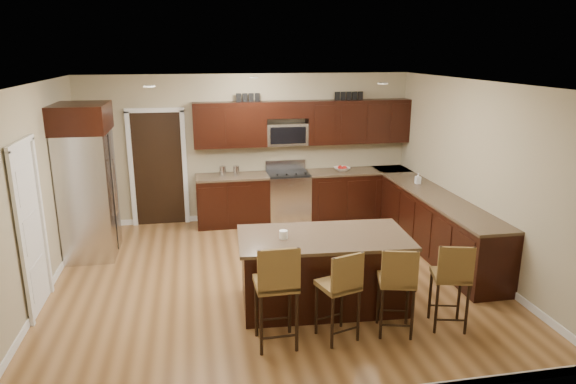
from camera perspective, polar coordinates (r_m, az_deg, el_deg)
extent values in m
plane|color=olive|center=(7.33, -1.73, -9.57)|extent=(6.00, 6.00, 0.00)
plane|color=silver|center=(6.65, -1.92, 11.99)|extent=(6.00, 6.00, 0.00)
plane|color=tan|center=(9.53, -4.36, 4.86)|extent=(6.00, 0.00, 6.00)
plane|color=tan|center=(7.08, -26.56, -0.53)|extent=(0.00, 5.50, 5.50)
plane|color=tan|center=(7.89, 20.26, 1.66)|extent=(0.00, 5.50, 5.50)
cube|color=black|center=(9.42, -6.16, -1.01)|extent=(1.30, 0.60, 0.88)
cube|color=black|center=(9.88, 7.73, -0.28)|extent=(1.94, 0.60, 0.88)
cube|color=black|center=(8.39, 16.29, -3.67)|extent=(0.60, 3.35, 0.88)
cube|color=brown|center=(9.30, -6.24, 1.71)|extent=(1.30, 0.63, 0.04)
cube|color=brown|center=(9.76, 7.82, 2.31)|extent=(1.94, 0.63, 0.04)
cube|color=brown|center=(8.26, 16.53, -0.65)|extent=(0.63, 3.35, 0.04)
cube|color=black|center=(9.26, -6.48, 7.44)|extent=(1.30, 0.33, 0.80)
cube|color=black|center=(9.72, 7.77, 7.78)|extent=(1.94, 0.33, 0.80)
cube|color=black|center=(9.36, -0.15, 9.16)|extent=(0.76, 0.33, 0.30)
cube|color=silver|center=(9.55, 0.01, -0.63)|extent=(0.76, 0.64, 0.90)
cube|color=black|center=(9.43, 0.01, 2.05)|extent=(0.76, 0.60, 0.03)
cube|color=black|center=(9.27, 0.35, -1.14)|extent=(0.65, 0.01, 0.45)
cube|color=silver|center=(9.66, -0.29, 3.05)|extent=(0.76, 0.05, 0.18)
cube|color=silver|center=(9.44, -0.17, 6.46)|extent=(0.76, 0.31, 0.40)
cube|color=black|center=(9.55, -14.21, 2.48)|extent=(0.85, 0.03, 2.06)
cube|color=white|center=(6.89, -26.72, -3.84)|extent=(0.03, 0.80, 2.04)
cube|color=black|center=(6.48, 3.91, -8.86)|extent=(2.04, 1.11, 0.88)
cube|color=brown|center=(6.30, 3.99, -5.04)|extent=(2.14, 1.22, 0.04)
cube|color=black|center=(6.65, 3.85, -11.96)|extent=(1.95, 1.02, 0.09)
cube|color=brown|center=(5.53, -1.37, -10.12)|extent=(0.45, 0.45, 0.06)
cube|color=brown|center=(5.26, -1.00, -8.78)|extent=(0.44, 0.05, 0.47)
cylinder|color=black|center=(5.52, -3.03, -14.61)|extent=(0.04, 0.04, 0.68)
cylinder|color=black|center=(5.57, 0.96, -14.27)|extent=(0.04, 0.04, 0.68)
cylinder|color=black|center=(5.85, -3.54, -12.77)|extent=(0.04, 0.04, 0.68)
cylinder|color=black|center=(5.90, 0.21, -12.47)|extent=(0.04, 0.04, 0.68)
cube|color=brown|center=(5.71, 5.57, -10.27)|extent=(0.49, 0.49, 0.06)
cube|color=brown|center=(5.49, 6.63, -9.04)|extent=(0.39, 0.15, 0.42)
cylinder|color=black|center=(5.68, 4.27, -14.16)|extent=(0.03, 0.03, 0.61)
cylinder|color=black|center=(5.76, 7.60, -13.78)|extent=(0.03, 0.03, 0.61)
cylinder|color=black|center=(5.96, 3.44, -12.60)|extent=(0.03, 0.03, 0.61)
cylinder|color=black|center=(6.04, 6.60, -12.27)|extent=(0.03, 0.03, 0.61)
cube|color=brown|center=(5.92, 11.95, -9.56)|extent=(0.48, 0.48, 0.06)
cube|color=brown|center=(5.67, 12.32, -8.43)|extent=(0.39, 0.13, 0.42)
cylinder|color=black|center=(5.87, 10.84, -13.35)|extent=(0.03, 0.03, 0.61)
cylinder|color=black|center=(5.99, 13.92, -12.91)|extent=(0.03, 0.03, 0.61)
cylinder|color=black|center=(6.14, 9.69, -11.89)|extent=(0.03, 0.03, 0.61)
cylinder|color=black|center=(6.26, 12.64, -11.52)|extent=(0.03, 0.03, 0.61)
cube|color=silver|center=(8.42, -21.26, -0.27)|extent=(0.72, 0.97, 1.94)
cube|color=black|center=(8.36, -18.81, -0.15)|extent=(0.01, 0.02, 1.84)
cylinder|color=silver|center=(8.26, -18.77, 0.36)|extent=(0.02, 0.02, 0.86)
cylinder|color=silver|center=(8.41, -18.62, 0.64)|extent=(0.02, 0.02, 0.86)
cube|color=black|center=(8.20, -22.06, 7.65)|extent=(0.78, 1.03, 0.41)
cube|color=brown|center=(8.62, 4.41, -5.61)|extent=(1.15, 0.89, 0.01)
imported|color=silver|center=(9.66, 6.02, 2.56)|extent=(0.34, 0.34, 0.07)
imported|color=#B2B2B2|center=(8.94, 14.25, 1.48)|extent=(0.08, 0.09, 0.18)
cylinder|color=silver|center=(9.27, -7.28, 2.32)|extent=(0.12, 0.12, 0.18)
cylinder|color=silver|center=(9.29, -5.78, 2.38)|extent=(0.11, 0.11, 0.18)
cylinder|color=white|center=(6.18, -0.51, -4.75)|extent=(0.10, 0.10, 0.10)
cube|color=brown|center=(6.18, 17.60, -8.84)|extent=(0.48, 0.48, 0.06)
cube|color=brown|center=(5.94, 18.17, -7.73)|extent=(0.39, 0.13, 0.42)
cylinder|color=black|center=(6.12, 16.66, -12.49)|extent=(0.03, 0.03, 0.61)
cylinder|color=black|center=(6.27, 19.47, -12.03)|extent=(0.03, 0.03, 0.61)
cylinder|color=black|center=(6.38, 15.28, -11.15)|extent=(0.03, 0.03, 0.61)
cylinder|color=black|center=(6.53, 18.00, -10.75)|extent=(0.03, 0.03, 0.61)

